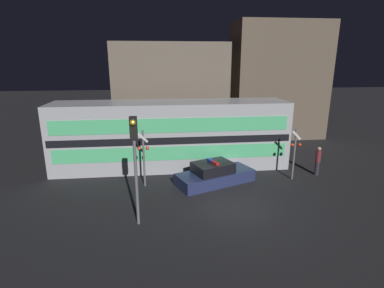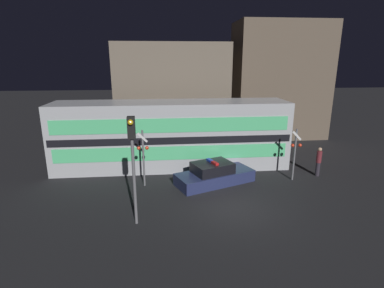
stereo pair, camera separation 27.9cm
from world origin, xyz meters
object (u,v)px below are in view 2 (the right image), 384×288
Objects in this scene: train at (172,135)px; police_car at (214,175)px; crossing_signal_near at (295,151)px; pedestrian at (319,161)px; traffic_light_corner at (133,151)px.

train reaches higher than police_car.
pedestrian is at bearing 15.91° from crossing_signal_near.
train is 3.11× the size of police_car.
crossing_signal_near is (-1.79, -0.51, 0.85)m from pedestrian.
pedestrian is (8.82, -2.61, -1.23)m from train.
police_car is 1.02× the size of traffic_light_corner.
traffic_light_corner reaches higher than crossing_signal_near.
crossing_signal_near is at bearing -23.96° from train.
traffic_light_corner is (-1.81, -7.16, 1.17)m from train.
pedestrian is (6.51, 0.51, 0.42)m from police_car.
train is 8.26× the size of pedestrian.
traffic_light_corner reaches higher than police_car.
train is 7.69m from crossing_signal_near.
traffic_light_corner is at bearing -155.42° from crossing_signal_near.
traffic_light_corner is at bearing -104.21° from train.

